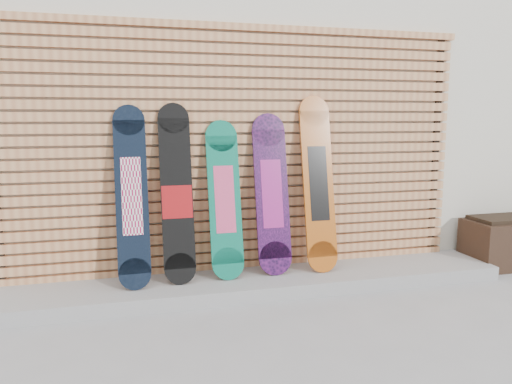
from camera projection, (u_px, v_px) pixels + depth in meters
ground at (290, 317)px, 3.75m from camera, size 80.00×80.00×0.00m
building at (244, 95)px, 6.96m from camera, size 12.00×5.00×3.60m
concrete_step at (249, 283)px, 4.35m from camera, size 4.60×0.70×0.12m
slat_wall at (240, 149)px, 4.46m from camera, size 4.26×0.08×2.29m
snowboard_0 at (132, 196)px, 4.05m from camera, size 0.26×0.39×1.48m
snowboard_1 at (177, 194)px, 4.17m from camera, size 0.27×0.35×1.50m
snowboard_2 at (225, 199)px, 4.29m from camera, size 0.28×0.33×1.35m
snowboard_3 at (272, 194)px, 4.40m from camera, size 0.30×0.32×1.41m
snowboard_4 at (318, 183)px, 4.49m from camera, size 0.28×0.35×1.57m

